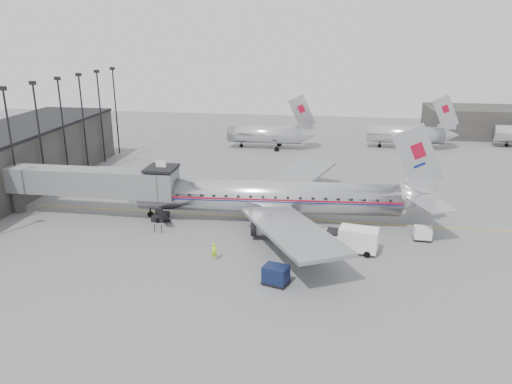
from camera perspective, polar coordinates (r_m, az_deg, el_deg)
ground at (r=54.77m, az=-2.81°, el=-5.03°), size 160.00×160.00×0.00m
hangar at (r=116.19m, az=26.17°, el=7.16°), size 30.00×12.00×6.00m
apron_line at (r=59.79m, az=1.15°, el=-2.96°), size 60.00×0.15×0.01m
jet_bridge at (r=61.88m, az=-17.49°, el=1.01°), size 21.00×6.20×7.10m
floodlight_masts at (r=74.00m, az=-22.30°, el=6.56°), size 0.90×42.25×15.25m
distant_aircraft_near at (r=93.98m, az=1.15°, el=6.64°), size 16.39×3.20×10.26m
distant_aircraft_mid at (r=98.14m, az=16.80°, el=6.37°), size 16.39×3.20×10.26m
airliner at (r=57.77m, az=2.08°, el=-0.57°), size 37.81×34.96×11.95m
service_van at (r=51.52m, az=10.85°, el=-5.28°), size 5.73×3.09×2.55m
baggage_cart_navy at (r=44.59m, az=2.28°, el=-9.42°), size 2.62×2.28×1.75m
baggage_cart_white at (r=56.28m, az=18.52°, el=-4.48°), size 1.94×1.51×1.48m
ramp_worker at (r=49.18m, az=-4.80°, el=-6.79°), size 0.64×0.43×1.73m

